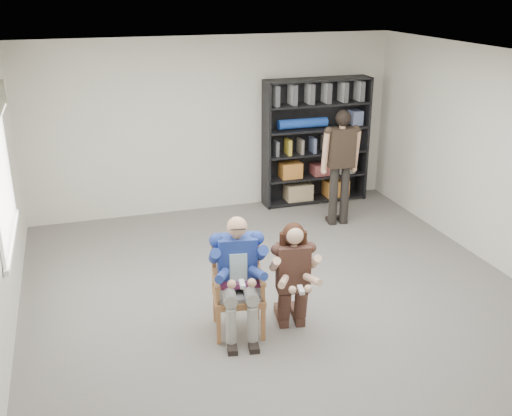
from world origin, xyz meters
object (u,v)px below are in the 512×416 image
object	(u,v)px
seated_man	(238,276)
standing_man	(340,169)
armchair	(238,289)
kneeling_woman	(293,278)
bookshelf	(316,142)

from	to	relation	value
seated_man	standing_man	size ratio (longest dim) A/B	0.74
armchair	kneeling_woman	distance (m)	0.60
bookshelf	standing_man	bearing A→B (deg)	-92.59
armchair	kneeling_woman	size ratio (longest dim) A/B	0.84
seated_man	bookshelf	bearing A→B (deg)	65.53
seated_man	armchair	bearing A→B (deg)	-35.79
kneeling_woman	bookshelf	world-z (taller)	bookshelf
kneeling_woman	standing_man	xyz separation A→B (m)	(1.75, 2.61, 0.29)
armchair	bookshelf	size ratio (longest dim) A/B	0.48
armchair	bookshelf	bearing A→B (deg)	65.53
bookshelf	standing_man	distance (m)	1.09
kneeling_woman	armchair	bearing A→B (deg)	177.52
seated_man	bookshelf	xyz separation A→B (m)	(2.38, 3.57, 0.39)
seated_man	kneeling_woman	size ratio (longest dim) A/B	1.09
armchair	standing_man	size ratio (longest dim) A/B	0.57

